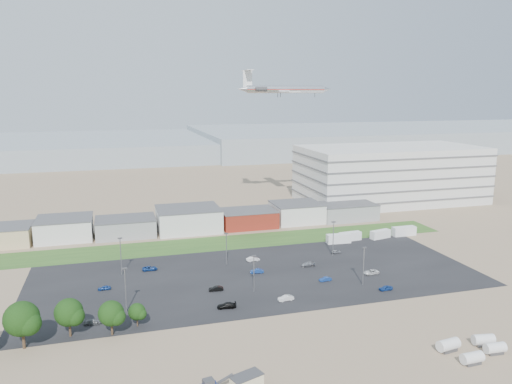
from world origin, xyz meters
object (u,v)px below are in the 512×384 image
object	(u,v)px
parked_car_10	(93,322)
parked_car_9	(150,268)
parked_car_2	(386,288)
parked_car_7	(257,271)
parked_car_13	(286,298)
storage_tank_nw	(448,345)
parked_car_8	(336,252)
portable_shed	(247,383)
parked_car_5	(104,288)
box_trailer_a	(339,239)
parked_car_0	(371,272)
airliner	(286,89)
parked_car_4	(216,289)
parked_car_1	(325,279)
parked_car_3	(227,305)
parked_car_11	(253,259)
parked_car_12	(308,264)

from	to	relation	value
parked_car_10	parked_car_9	bearing A→B (deg)	-18.20
parked_car_2	parked_car_7	xyz separation A→B (m)	(-27.69, 20.69, 0.01)
parked_car_10	parked_car_7	bearing A→B (deg)	-57.77
parked_car_2	parked_car_13	xyz separation A→B (m)	(-26.26, 0.98, 0.03)
storage_tank_nw	parked_car_8	bearing A→B (deg)	85.34
portable_shed	parked_car_5	bearing A→B (deg)	94.49
box_trailer_a	parked_car_0	size ratio (longest dim) A/B	1.86
portable_shed	storage_tank_nw	distance (m)	40.56
box_trailer_a	parked_car_10	xyz separation A→B (m)	(-76.28, -39.43, -0.95)
box_trailer_a	airliner	xyz separation A→B (m)	(2.21, 60.40, 48.83)
parked_car_10	box_trailer_a	bearing A→B (deg)	-55.58
parked_car_2	parked_car_7	world-z (taller)	parked_car_7
parked_car_7	parked_car_4	bearing A→B (deg)	-47.95
parked_car_5	parked_car_9	world-z (taller)	parked_car_9
parked_car_0	parked_car_1	bearing A→B (deg)	-89.75
parked_car_0	parked_car_7	bearing A→B (deg)	-112.40
parked_car_2	parked_car_3	bearing A→B (deg)	-92.80
parked_car_0	parked_car_5	xyz separation A→B (m)	(-70.07, 8.80, -0.06)
airliner	parked_car_11	size ratio (longest dim) A/B	10.76
portable_shed	parked_car_8	world-z (taller)	portable_shed
portable_shed	parked_car_11	world-z (taller)	portable_shed
parked_car_8	parked_car_13	distance (m)	39.86
portable_shed	box_trailer_a	bearing A→B (deg)	35.03
parked_car_7	parked_car_11	distance (m)	10.08
parked_car_1	parked_car_11	bearing A→B (deg)	-150.87
parked_car_13	portable_shed	bearing A→B (deg)	-34.62
box_trailer_a	parked_car_1	world-z (taller)	box_trailer_a
parked_car_9	parked_car_13	size ratio (longest dim) A/B	1.09
portable_shed	parked_car_2	bearing A→B (deg)	15.64
airliner	parked_car_9	size ratio (longest dim) A/B	10.05
parked_car_1	parked_car_2	world-z (taller)	parked_car_2
parked_car_2	parked_car_11	bearing A→B (deg)	-141.38
portable_shed	parked_car_12	xyz separation A→B (m)	(32.60, 53.57, -0.77)
parked_car_9	parked_car_13	xyz separation A→B (m)	(29.61, -30.07, 0.05)
portable_shed	parked_car_2	size ratio (longest dim) A/B	1.55
portable_shed	parked_car_8	xyz separation A→B (m)	(45.45, 62.11, -0.83)
parked_car_1	airliner	bearing A→B (deg)	162.48
parked_car_9	storage_tank_nw	bearing A→B (deg)	-138.13
storage_tank_nw	parked_car_10	world-z (taller)	storage_tank_nw
parked_car_11	parked_car_0	bearing A→B (deg)	-131.29
portable_shed	parked_car_7	bearing A→B (deg)	52.25
parked_car_8	parked_car_13	size ratio (longest dim) A/B	0.84
portable_shed	storage_tank_nw	bearing A→B (deg)	-17.37
parked_car_1	parked_car_4	distance (m)	29.06
parked_car_4	parked_car_7	xyz separation A→B (m)	(13.39, 9.26, 0.01)
parked_car_4	parked_car_12	size ratio (longest dim) A/B	0.87
airliner	parked_car_12	size ratio (longest dim) A/B	10.01
parked_car_3	parked_car_12	bearing A→B (deg)	133.61
parked_car_8	parked_car_10	bearing A→B (deg)	115.95
parked_car_1	parked_car_11	xyz separation A→B (m)	(-13.95, 20.69, 0.09)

